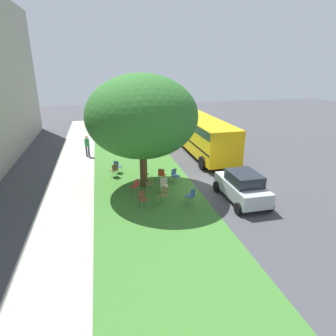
{
  "coord_description": "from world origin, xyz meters",
  "views": [
    {
      "loc": [
        -15.26,
        5.54,
        7.02
      ],
      "look_at": [
        0.17,
        1.91,
        1.32
      ],
      "focal_mm": 31.07,
      "sensor_mm": 36.0,
      "label": 1
    }
  ],
  "objects_px": {
    "chair_9": "(162,174)",
    "school_bus": "(201,132)",
    "chair_4": "(191,195)",
    "chair_10": "(117,166)",
    "chair_7": "(142,198)",
    "chair_1": "(150,182)",
    "parked_car": "(242,186)",
    "street_tree": "(142,116)",
    "chair_6": "(114,169)",
    "chair_8": "(164,193)",
    "chair_5": "(135,185)",
    "chair_0": "(175,175)",
    "chair_3": "(164,184)",
    "pedestrian_0": "(87,145)",
    "chair_2": "(144,173)"
  },
  "relations": [
    {
      "from": "chair_8",
      "to": "school_bus",
      "type": "distance_m",
      "value": 9.83
    },
    {
      "from": "chair_3",
      "to": "chair_5",
      "type": "distance_m",
      "value": 1.64
    },
    {
      "from": "chair_4",
      "to": "chair_9",
      "type": "height_order",
      "value": "same"
    },
    {
      "from": "parked_car",
      "to": "chair_5",
      "type": "bearing_deg",
      "value": 68.15
    },
    {
      "from": "chair_9",
      "to": "parked_car",
      "type": "relative_size",
      "value": 0.24
    },
    {
      "from": "chair_5",
      "to": "chair_7",
      "type": "distance_m",
      "value": 1.71
    },
    {
      "from": "chair_7",
      "to": "chair_8",
      "type": "bearing_deg",
      "value": -76.37
    },
    {
      "from": "chair_2",
      "to": "chair_7",
      "type": "xyz_separation_m",
      "value": [
        -3.61,
        0.62,
        0.0
      ]
    },
    {
      "from": "street_tree",
      "to": "chair_6",
      "type": "bearing_deg",
      "value": 40.75
    },
    {
      "from": "chair_6",
      "to": "chair_0",
      "type": "bearing_deg",
      "value": -116.37
    },
    {
      "from": "chair_7",
      "to": "chair_1",
      "type": "bearing_deg",
      "value": -21.23
    },
    {
      "from": "chair_1",
      "to": "chair_3",
      "type": "distance_m",
      "value": 0.83
    },
    {
      "from": "chair_0",
      "to": "chair_8",
      "type": "relative_size",
      "value": 1.0
    },
    {
      "from": "chair_10",
      "to": "parked_car",
      "type": "bearing_deg",
      "value": -132.99
    },
    {
      "from": "chair_9",
      "to": "school_bus",
      "type": "xyz_separation_m",
      "value": [
        5.54,
        -4.5,
        1.24
      ]
    },
    {
      "from": "chair_4",
      "to": "chair_10",
      "type": "distance_m",
      "value": 6.56
    },
    {
      "from": "chair_4",
      "to": "chair_9",
      "type": "xyz_separation_m",
      "value": [
        3.37,
        0.86,
        0.0
      ]
    },
    {
      "from": "chair_2",
      "to": "parked_car",
      "type": "bearing_deg",
      "value": -131.1
    },
    {
      "from": "school_bus",
      "to": "chair_3",
      "type": "bearing_deg",
      "value": 146.63
    },
    {
      "from": "chair_3",
      "to": "chair_6",
      "type": "distance_m",
      "value": 4.07
    },
    {
      "from": "chair_5",
      "to": "school_bus",
      "type": "xyz_separation_m",
      "value": [
        6.97,
        -6.33,
        1.24
      ]
    },
    {
      "from": "chair_4",
      "to": "chair_6",
      "type": "relative_size",
      "value": 1.0
    },
    {
      "from": "street_tree",
      "to": "chair_6",
      "type": "relative_size",
      "value": 7.47
    },
    {
      "from": "street_tree",
      "to": "chair_6",
      "type": "height_order",
      "value": "street_tree"
    },
    {
      "from": "chair_2",
      "to": "school_bus",
      "type": "bearing_deg",
      "value": -47.63
    },
    {
      "from": "parked_car",
      "to": "pedestrian_0",
      "type": "bearing_deg",
      "value": 39.11
    },
    {
      "from": "pedestrian_0",
      "to": "chair_0",
      "type": "bearing_deg",
      "value": -141.65
    },
    {
      "from": "chair_4",
      "to": "chair_7",
      "type": "distance_m",
      "value": 2.55
    },
    {
      "from": "chair_0",
      "to": "chair_2",
      "type": "bearing_deg",
      "value": 67.34
    },
    {
      "from": "street_tree",
      "to": "chair_8",
      "type": "height_order",
      "value": "street_tree"
    },
    {
      "from": "chair_5",
      "to": "chair_8",
      "type": "relative_size",
      "value": 1.0
    },
    {
      "from": "chair_9",
      "to": "chair_10",
      "type": "xyz_separation_m",
      "value": [
        2.2,
        2.61,
        0.0
      ]
    },
    {
      "from": "street_tree",
      "to": "chair_3",
      "type": "xyz_separation_m",
      "value": [
        -1.18,
        -0.99,
        -3.71
      ]
    },
    {
      "from": "chair_4",
      "to": "chair_6",
      "type": "height_order",
      "value": "same"
    },
    {
      "from": "street_tree",
      "to": "chair_10",
      "type": "distance_m",
      "value": 4.76
    },
    {
      "from": "chair_10",
      "to": "chair_0",
      "type": "bearing_deg",
      "value": -126.34
    },
    {
      "from": "chair_4",
      "to": "parked_car",
      "type": "bearing_deg",
      "value": -95.31
    },
    {
      "from": "chair_0",
      "to": "chair_4",
      "type": "distance_m",
      "value": 3.07
    },
    {
      "from": "chair_5",
      "to": "chair_6",
      "type": "distance_m",
      "value": 3.1
    },
    {
      "from": "chair_8",
      "to": "school_bus",
      "type": "xyz_separation_m",
      "value": [
        8.38,
        -4.98,
        1.24
      ]
    },
    {
      "from": "chair_6",
      "to": "chair_9",
      "type": "height_order",
      "value": "same"
    },
    {
      "from": "street_tree",
      "to": "pedestrian_0",
      "type": "height_order",
      "value": "street_tree"
    },
    {
      "from": "street_tree",
      "to": "chair_1",
      "type": "bearing_deg",
      "value": -159.93
    },
    {
      "from": "chair_3",
      "to": "chair_8",
      "type": "distance_m",
      "value": 1.28
    },
    {
      "from": "chair_7",
      "to": "chair_3",
      "type": "bearing_deg",
      "value": -43.84
    },
    {
      "from": "chair_4",
      "to": "chair_10",
      "type": "xyz_separation_m",
      "value": [
        5.57,
        3.47,
        0.0
      ]
    },
    {
      "from": "parked_car",
      "to": "chair_0",
      "type": "bearing_deg",
      "value": 40.62
    },
    {
      "from": "chair_3",
      "to": "chair_4",
      "type": "xyz_separation_m",
      "value": [
        -1.77,
        -1.06,
        0.0
      ]
    },
    {
      "from": "chair_0",
      "to": "pedestrian_0",
      "type": "bearing_deg",
      "value": 38.35
    },
    {
      "from": "chair_2",
      "to": "chair_3",
      "type": "relative_size",
      "value": 1.0
    }
  ]
}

